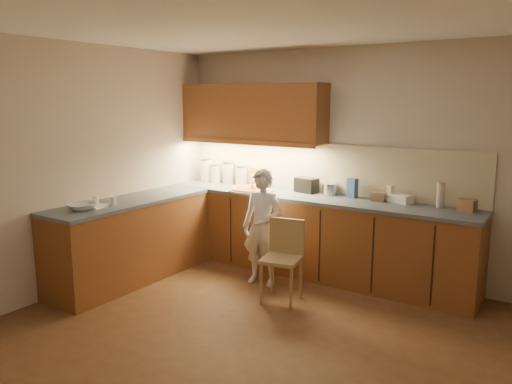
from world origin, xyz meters
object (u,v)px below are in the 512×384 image
Objects in this scene: pizza_on_board at (251,189)px; wooden_chair at (284,254)px; toaster at (306,185)px; child at (263,227)px; oil_jug at (255,176)px.

wooden_chair is (0.88, -0.72, -0.47)m from pizza_on_board.
pizza_on_board reaches higher than toaster.
child reaches higher than toaster.
oil_jug is at bearing 124.19° from wooden_chair.
child is 1.56× the size of wooden_chair.
wooden_chair is at bearing -39.18° from pizza_on_board.
oil_jug reaches higher than toaster.
toaster is at bearing 74.94° from child.
pizza_on_board is 0.74m from child.
child reaches higher than oil_jug.
oil_jug reaches higher than pizza_on_board.
child is 1.05m from oil_jug.
wooden_chair is (0.41, -0.24, -0.17)m from child.
child reaches higher than wooden_chair.
wooden_chair is 2.74× the size of oil_jug.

